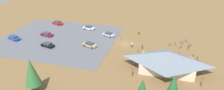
{
  "coord_description": "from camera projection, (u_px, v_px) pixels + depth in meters",
  "views": [
    {
      "loc": [
        -11.29,
        57.09,
        27.26
      ],
      "look_at": [
        2.86,
        4.54,
        1.2
      ],
      "focal_mm": 31.51,
      "sensor_mm": 36.0,
      "label": 1
    }
  ],
  "objects": [
    {
      "name": "ground",
      "position": [
        124.0,
        44.0,
        64.14
      ],
      "size": [
        160.0,
        160.0,
        0.0
      ],
      "primitive_type": "plane",
      "color": "brown",
      "rests_on": "ground"
    },
    {
      "name": "parking_lot_asphalt",
      "position": [
        59.0,
        38.0,
        68.17
      ],
      "size": [
        38.95,
        32.77,
        0.05
      ],
      "primitive_type": "cube",
      "color": "#56565B",
      "rests_on": "ground"
    },
    {
      "name": "bike_pavilion",
      "position": [
        167.0,
        60.0,
        48.48
      ],
      "size": [
        16.02,
        10.23,
        5.29
      ],
      "color": "beige",
      "rests_on": "ground"
    },
    {
      "name": "trash_bin",
      "position": [
        139.0,
        33.0,
        71.16
      ],
      "size": [
        0.6,
        0.6,
        0.9
      ],
      "primitive_type": "cylinder",
      "color": "brown",
      "rests_on": "ground"
    },
    {
      "name": "lot_sign",
      "position": [
        120.0,
        37.0,
        65.27
      ],
      "size": [
        0.56,
        0.08,
        2.2
      ],
      "color": "#99999E",
      "rests_on": "ground"
    },
    {
      "name": "pine_east",
      "position": [
        31.0,
        72.0,
        40.22
      ],
      "size": [
        3.33,
        3.33,
        7.9
      ],
      "color": "brown",
      "rests_on": "ground"
    },
    {
      "name": "pine_far_east",
      "position": [
        142.0,
        89.0,
        35.91
      ],
      "size": [
        2.54,
        2.54,
        6.62
      ],
      "color": "brown",
      "rests_on": "ground"
    },
    {
      "name": "pine_midwest",
      "position": [
        173.0,
        86.0,
        35.34
      ],
      "size": [
        2.81,
        2.81,
        7.85
      ],
      "color": "brown",
      "rests_on": "ground"
    },
    {
      "name": "bicycle_purple_edge_south",
      "position": [
        190.0,
        46.0,
        61.94
      ],
      "size": [
        1.32,
        1.17,
        0.84
      ],
      "color": "black",
      "rests_on": "ground"
    },
    {
      "name": "bicycle_blue_yard_left",
      "position": [
        186.0,
        41.0,
        65.25
      ],
      "size": [
        1.24,
        1.17,
        0.84
      ],
      "color": "black",
      "rests_on": "ground"
    },
    {
      "name": "bicycle_silver_by_bin",
      "position": [
        180.0,
        54.0,
        57.0
      ],
      "size": [
        0.69,
        1.65,
        0.85
      ],
      "color": "black",
      "rests_on": "ground"
    },
    {
      "name": "bicycle_red_near_sign",
      "position": [
        188.0,
        59.0,
        53.93
      ],
      "size": [
        0.48,
        1.69,
        0.87
      ],
      "color": "black",
      "rests_on": "ground"
    },
    {
      "name": "bicycle_teal_lone_east",
      "position": [
        193.0,
        56.0,
        55.72
      ],
      "size": [
        0.48,
        1.72,
        0.87
      ],
      "color": "black",
      "rests_on": "ground"
    },
    {
      "name": "bicycle_black_yard_right",
      "position": [
        188.0,
        48.0,
        60.36
      ],
      "size": [
        0.77,
        1.54,
        0.78
      ],
      "color": "black",
      "rests_on": "ground"
    },
    {
      "name": "bicycle_green_near_porch",
      "position": [
        194.0,
        62.0,
        52.65
      ],
      "size": [
        0.82,
        1.56,
        0.77
      ],
      "color": "black",
      "rests_on": "ground"
    },
    {
      "name": "bicycle_white_mid_cluster",
      "position": [
        175.0,
        44.0,
        63.26
      ],
      "size": [
        0.54,
        1.75,
        0.81
      ],
      "color": "black",
      "rests_on": "ground"
    },
    {
      "name": "bicycle_orange_front_row",
      "position": [
        197.0,
        60.0,
        53.59
      ],
      "size": [
        1.02,
        1.34,
        0.85
      ],
      "color": "black",
      "rests_on": "ground"
    },
    {
      "name": "bicycle_yellow_back_row",
      "position": [
        170.0,
        45.0,
        62.55
      ],
      "size": [
        1.09,
        1.27,
        0.73
      ],
      "color": "black",
      "rests_on": "ground"
    },
    {
      "name": "bicycle_purple_yard_center",
      "position": [
        181.0,
        47.0,
        60.98
      ],
      "size": [
        0.97,
        1.35,
        0.77
      ],
      "color": "black",
      "rests_on": "ground"
    },
    {
      "name": "bicycle_blue_yard_front",
      "position": [
        181.0,
        42.0,
        64.01
      ],
      "size": [
        0.96,
        1.43,
        0.81
      ],
      "color": "black",
      "rests_on": "ground"
    },
    {
      "name": "car_blue_aisle_side",
      "position": [
        14.0,
        38.0,
        66.67
      ],
      "size": [
        5.12,
        3.29,
        1.37
      ],
      "color": "#1E42B2",
      "rests_on": "parking_lot_asphalt"
    },
    {
      "name": "car_black_far_end",
      "position": [
        48.0,
        45.0,
        61.6
      ],
      "size": [
        4.63,
        2.79,
        1.39
      ],
      "color": "black",
      "rests_on": "parking_lot_asphalt"
    },
    {
      "name": "car_maroon_front_row",
      "position": [
        47.0,
        34.0,
        69.5
      ],
      "size": [
        4.96,
        2.85,
        1.32
      ],
      "color": "maroon",
      "rests_on": "parking_lot_asphalt"
    },
    {
      "name": "car_tan_back_corner",
      "position": [
        90.0,
        45.0,
        61.63
      ],
      "size": [
        4.93,
        3.15,
        1.37
      ],
      "color": "tan",
      "rests_on": "parking_lot_asphalt"
    },
    {
      "name": "car_white_mid_lot",
      "position": [
        89.0,
        28.0,
        75.38
      ],
      "size": [
        4.57,
        2.41,
        1.37
      ],
      "color": "white",
      "rests_on": "parking_lot_asphalt"
    },
    {
      "name": "car_red_second_row",
      "position": [
        58.0,
        23.0,
        80.49
      ],
      "size": [
        5.02,
        3.3,
        1.43
      ],
      "color": "red",
      "rests_on": "parking_lot_asphalt"
    },
    {
      "name": "car_silver_by_curb",
      "position": [
        109.0,
        34.0,
        69.34
      ],
      "size": [
        4.64,
        3.18,
        1.33
      ],
      "color": "#BCBCC1",
      "rests_on": "parking_lot_asphalt"
    },
    {
      "name": "visitor_crossing_yard",
      "position": [
        132.0,
        45.0,
        61.22
      ],
      "size": [
        0.39,
        0.4,
        1.81
      ],
      "color": "#2D3347",
      "rests_on": "ground"
    },
    {
      "name": "visitor_near_lot",
      "position": [
        142.0,
        46.0,
        60.39
      ],
      "size": [
        0.36,
        0.39,
        1.67
      ],
      "color": "#2D3347",
      "rests_on": "ground"
    }
  ]
}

